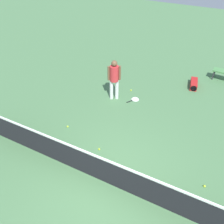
# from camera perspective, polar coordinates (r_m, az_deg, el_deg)

# --- Properties ---
(ground_plane) EXTENTS (40.00, 40.00, 0.00)m
(ground_plane) POSITION_cam_1_polar(r_m,az_deg,el_deg) (6.78, -0.76, -16.99)
(ground_plane) COLOR #4C7A4C
(court_net) EXTENTS (10.09, 0.09, 1.07)m
(court_net) POSITION_cam_1_polar(r_m,az_deg,el_deg) (6.38, -0.80, -14.43)
(court_net) COLOR #4C4C51
(court_net) RESTS_ON ground_plane
(player_near_side) EXTENTS (0.49, 0.47, 1.70)m
(player_near_side) POSITION_cam_1_polar(r_m,az_deg,el_deg) (9.19, 0.54, 8.53)
(player_near_side) COLOR white
(player_near_side) RESTS_ON ground_plane
(tennis_racket_near_player) EXTENTS (0.45, 0.59, 0.03)m
(tennis_racket_near_player) POSITION_cam_1_polar(r_m,az_deg,el_deg) (9.67, 5.54, 3.03)
(tennis_racket_near_player) COLOR white
(tennis_racket_near_player) RESTS_ON ground_plane
(tennis_ball_by_net) EXTENTS (0.07, 0.07, 0.07)m
(tennis_ball_by_net) POSITION_cam_1_polar(r_m,az_deg,el_deg) (8.45, -10.75, -3.49)
(tennis_ball_by_net) COLOR #C6E033
(tennis_ball_by_net) RESTS_ON ground_plane
(tennis_ball_midcourt) EXTENTS (0.07, 0.07, 0.07)m
(tennis_ball_midcourt) POSITION_cam_1_polar(r_m,az_deg,el_deg) (7.15, 21.62, -16.45)
(tennis_ball_midcourt) COLOR #C6E033
(tennis_ball_midcourt) RESTS_ON ground_plane
(tennis_ball_baseline) EXTENTS (0.07, 0.07, 0.07)m
(tennis_ball_baseline) POSITION_cam_1_polar(r_m,az_deg,el_deg) (7.55, -3.14, -9.01)
(tennis_ball_baseline) COLOR #C6E033
(tennis_ball_baseline) RESTS_ON ground_plane
(tennis_ball_stray_left) EXTENTS (0.07, 0.07, 0.07)m
(tennis_ball_stray_left) POSITION_cam_1_polar(r_m,az_deg,el_deg) (10.20, 4.66, 5.31)
(tennis_ball_stray_left) COLOR #C6E033
(tennis_ball_stray_left) RESTS_ON ground_plane
(equipment_bag) EXTENTS (0.42, 0.84, 0.28)m
(equipment_bag) POSITION_cam_1_polar(r_m,az_deg,el_deg) (10.98, 19.28, 6.38)
(equipment_bag) COLOR #B21E1E
(equipment_bag) RESTS_ON ground_plane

